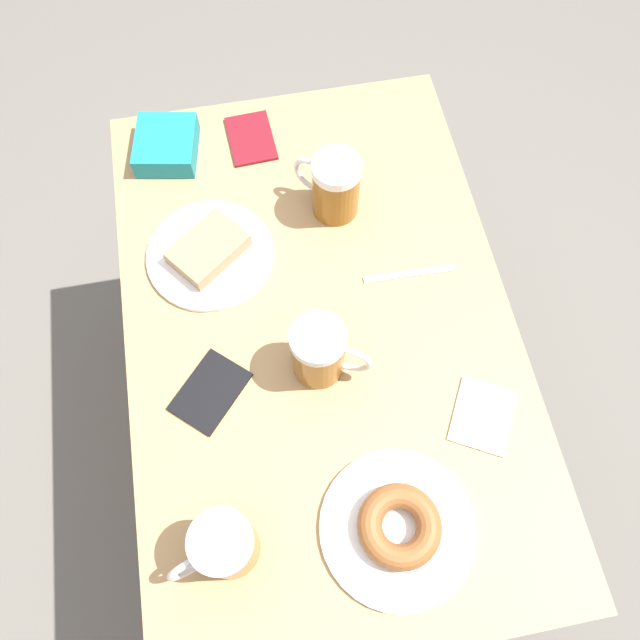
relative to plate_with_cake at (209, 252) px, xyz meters
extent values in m
plane|color=#666059|center=(-0.17, 0.17, -0.75)|extent=(8.00, 8.00, 0.00)
cube|color=tan|center=(-0.17, 0.17, -0.03)|extent=(0.68, 1.07, 0.03)
cylinder|color=black|center=(-0.47, -0.32, -0.40)|extent=(0.04, 0.04, 0.71)
cylinder|color=black|center=(0.13, -0.32, -0.40)|extent=(0.04, 0.04, 0.71)
cylinder|color=black|center=(-0.47, 0.67, -0.40)|extent=(0.04, 0.04, 0.71)
cylinder|color=white|center=(0.00, 0.00, -0.01)|extent=(0.23, 0.23, 0.01)
cube|color=tan|center=(0.00, 0.00, 0.01)|extent=(0.16, 0.15, 0.03)
cylinder|color=white|center=(-0.23, 0.53, -0.01)|extent=(0.24, 0.24, 0.01)
torus|color=brown|center=(-0.23, 0.53, 0.02)|extent=(0.13, 0.13, 0.04)
cylinder|color=#8C5619|center=(-0.25, -0.06, 0.04)|extent=(0.09, 0.09, 0.11)
cylinder|color=white|center=(-0.25, -0.06, 0.11)|extent=(0.09, 0.09, 0.02)
torus|color=silver|center=(-0.21, -0.10, 0.05)|extent=(0.07, 0.06, 0.08)
cylinder|color=#8C5619|center=(-0.16, 0.25, 0.04)|extent=(0.09, 0.09, 0.11)
cylinder|color=white|center=(-0.16, 0.25, 0.11)|extent=(0.09, 0.09, 0.02)
torus|color=silver|center=(-0.20, 0.27, 0.05)|extent=(0.08, 0.05, 0.08)
cylinder|color=#8C5619|center=(0.03, 0.52, 0.04)|extent=(0.09, 0.09, 0.11)
cylinder|color=white|center=(0.03, 0.52, 0.11)|extent=(0.09, 0.09, 0.02)
torus|color=silver|center=(0.07, 0.53, 0.05)|extent=(0.08, 0.04, 0.08)
cube|color=white|center=(-0.41, 0.39, -0.01)|extent=(0.14, 0.14, 0.00)
cube|color=silver|center=(-0.35, 0.11, -0.01)|extent=(0.17, 0.02, 0.00)
cube|color=maroon|center=(-0.11, -0.26, -0.01)|extent=(0.09, 0.13, 0.01)
cube|color=black|center=(0.03, 0.26, -0.01)|extent=(0.15, 0.15, 0.01)
cube|color=teal|center=(0.05, -0.25, 0.01)|extent=(0.14, 0.15, 0.05)
camera|label=1|loc=(-0.09, 0.61, 0.99)|focal=35.00mm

